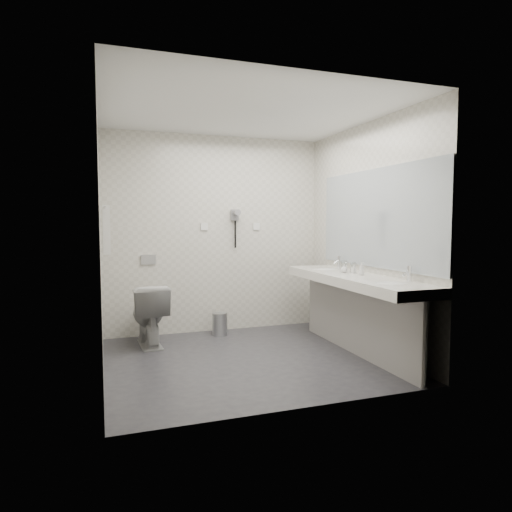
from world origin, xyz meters
name	(u,v)px	position (x,y,z in m)	size (l,w,h in m)	color
floor	(247,359)	(0.00, 0.00, 0.00)	(2.80, 2.80, 0.00)	#2D2B31
ceiling	(247,111)	(0.00, 0.00, 2.50)	(2.80, 2.80, 0.00)	silver
wall_back	(216,234)	(0.00, 1.30, 1.25)	(2.80, 2.80, 0.00)	beige
wall_front	(301,243)	(0.00, -1.30, 1.25)	(2.80, 2.80, 0.00)	beige
wall_left	(100,239)	(-1.40, 0.00, 1.25)	(2.60, 2.60, 0.00)	beige
wall_right	(366,236)	(1.40, 0.00, 1.25)	(2.60, 2.60, 0.00)	beige
vanity_counter	(354,280)	(1.12, -0.20, 0.80)	(0.55, 2.20, 0.10)	silver
vanity_panel	(355,319)	(1.15, -0.20, 0.38)	(0.03, 2.15, 0.75)	gray
vanity_post_near	(424,344)	(1.18, -1.24, 0.38)	(0.06, 0.06, 0.75)	silver
vanity_post_far	(314,302)	(1.18, 0.84, 0.38)	(0.06, 0.06, 0.75)	silver
mirror	(376,218)	(1.39, -0.20, 1.45)	(0.02, 2.20, 1.05)	#B2BCC6
basin_near	(392,284)	(1.12, -0.85, 0.83)	(0.40, 0.31, 0.05)	white
basin_far	(325,270)	(1.12, 0.45, 0.83)	(0.40, 0.31, 0.05)	white
faucet_near	(410,274)	(1.32, -0.85, 0.92)	(0.04, 0.04, 0.15)	silver
faucet_far	(339,262)	(1.32, 0.45, 0.92)	(0.04, 0.04, 0.15)	silver
soap_bottle_a	(354,269)	(1.21, -0.06, 0.90)	(0.04, 0.04, 0.09)	beige
soap_bottle_b	(344,268)	(1.14, 0.03, 0.90)	(0.07, 0.07, 0.09)	beige
soap_bottle_c	(362,269)	(1.19, -0.25, 0.92)	(0.05, 0.05, 0.14)	beige
glass_left	(353,267)	(1.23, 0.00, 0.91)	(0.06, 0.06, 0.11)	silver
glass_right	(344,266)	(1.20, 0.13, 0.91)	(0.07, 0.07, 0.12)	silver
toilet	(149,315)	(-0.90, 0.87, 0.35)	(0.40, 0.70, 0.71)	white
flush_plate	(148,260)	(-0.85, 1.29, 0.95)	(0.18, 0.02, 0.12)	#B2B5BA
pedal_bin	(220,325)	(-0.02, 1.04, 0.13)	(0.19, 0.19, 0.26)	#B2B5BA
bin_lid	(220,313)	(-0.02, 1.04, 0.27)	(0.19, 0.19, 0.01)	#B2B5BA
towel_rail	(105,208)	(-1.35, 0.55, 1.55)	(0.02, 0.02, 0.62)	silver
towel_near	(106,230)	(-1.34, 0.41, 1.33)	(0.07, 0.24, 0.48)	white
towel_far	(106,229)	(-1.34, 0.69, 1.33)	(0.07, 0.24, 0.48)	white
dryer_cradle	(235,215)	(0.25, 1.27, 1.50)	(0.10, 0.04, 0.14)	gray
dryer_barrel	(236,213)	(0.25, 1.20, 1.53)	(0.08, 0.08, 0.14)	gray
dryer_cord	(235,234)	(0.25, 1.26, 1.25)	(0.02, 0.02, 0.35)	black
switch_plate_a	(204,227)	(-0.15, 1.29, 1.35)	(0.09, 0.02, 0.09)	white
switch_plate_b	(256,226)	(0.55, 1.29, 1.35)	(0.09, 0.02, 0.09)	white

